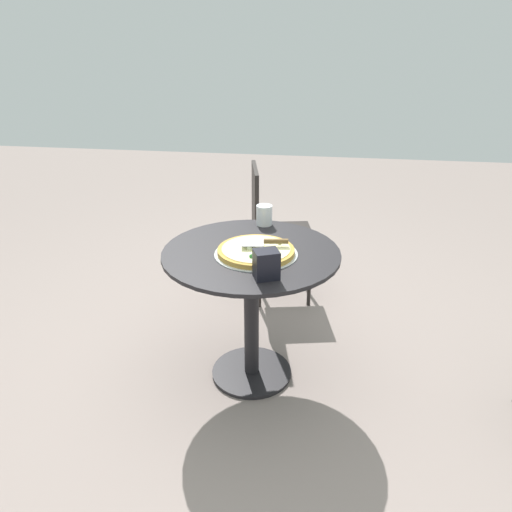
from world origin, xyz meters
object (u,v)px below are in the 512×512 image
pizza_server (265,242)px  napkin_dispenser (266,264)px  patio_chair_far (271,224)px  pizza_on_tray (256,251)px  drinking_cup (264,215)px  patio_table (251,286)px

pizza_server → napkin_dispenser: size_ratio=1.80×
patio_chair_far → pizza_on_tray: bearing=-87.8°
pizza_server → patio_chair_far: (-0.07, 0.85, -0.24)m
pizza_server → drinking_cup: size_ratio=2.07×
drinking_cup → patio_chair_far: (-0.02, 0.50, -0.24)m
drinking_cup → napkin_dispenser: bearing=-81.5°
pizza_on_tray → drinking_cup: drinking_cup is taller
napkin_dispenser → pizza_on_tray: bearing=-94.2°
pizza_server → napkin_dispenser: napkin_dispenser is taller
napkin_dispenser → patio_table: bearing=-91.1°
patio_table → patio_chair_far: size_ratio=0.94×
drinking_cup → patio_chair_far: bearing=92.4°
patio_table → napkin_dispenser: size_ratio=6.83×
napkin_dispenser → pizza_server: bearing=-104.1°
patio_table → pizza_server: size_ratio=3.80×
pizza_server → pizza_on_tray: bearing=-149.9°
pizza_on_tray → napkin_dispenser: 0.24m
pizza_on_tray → patio_chair_far: patio_chair_far is taller
drinking_cup → napkin_dispenser: (0.09, -0.59, 0.01)m
patio_chair_far → patio_table: bearing=-89.6°
pizza_on_tray → patio_chair_far: (-0.03, 0.87, -0.20)m
pizza_server → patio_chair_far: 0.89m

